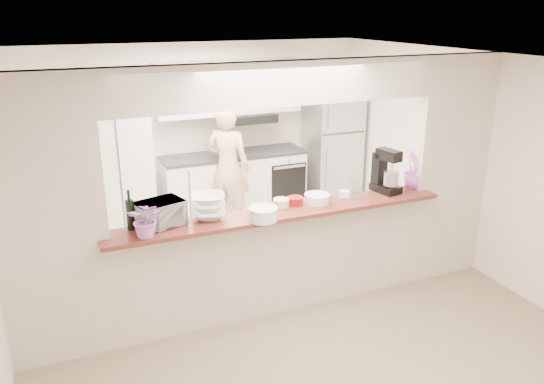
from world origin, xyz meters
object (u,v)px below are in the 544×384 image
refrigerator (332,149)px  toaster_oven (159,214)px  stand_mixer (386,173)px  person (228,168)px

refrigerator → toaster_oven: bearing=-140.9°
stand_mixer → person: 2.49m
stand_mixer → person: person is taller
person → toaster_oven: bearing=99.0°
refrigerator → toaster_oven: 4.14m
refrigerator → person: person is taller
refrigerator → toaster_oven: refrigerator is taller
refrigerator → stand_mixer: 2.74m
person → refrigerator: bearing=-128.6°
stand_mixer → refrigerator: bearing=72.7°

